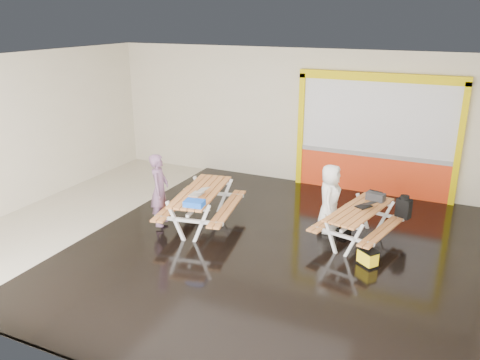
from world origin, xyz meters
The scene contains 14 objects.
room centered at (0.00, 0.00, 1.75)m, with size 10.02×8.02×3.52m.
deck centered at (1.25, 0.00, 0.03)m, with size 7.50×7.98×0.05m, color black.
kiosk centered at (2.20, 3.93, 1.44)m, with size 3.88×0.16×3.00m.
picnic_table_left centered at (-0.66, 0.41, 0.63)m, with size 1.75×2.29×0.83m.
picnic_table_right centered at (2.49, 1.01, 0.57)m, with size 1.65×2.09×0.74m.
person_left centered at (-1.41, 0.01, 0.86)m, with size 0.55×0.36×1.52m, color #6A4967.
person_right centered at (1.85, 1.20, 0.78)m, with size 0.69×0.45×1.42m, color white.
laptop_left centered at (-0.58, 0.17, 0.88)m, with size 0.37×0.34×0.15m.
laptop_right centered at (2.58, 1.11, 0.79)m, with size 0.44×0.43×0.14m.
blue_pouch centered at (-0.36, -0.38, 0.88)m, with size 0.37×0.26×0.11m, color blue.
toolbox centered at (2.68, 1.58, 0.83)m, with size 0.39×0.26×0.21m.
backpack centered at (3.23, 1.63, 0.68)m, with size 0.32×0.26×0.46m.
dark_case centered at (2.09, 1.27, 0.12)m, with size 0.36×0.27×0.14m, color black.
fluke_bag centered at (2.86, 0.13, 0.20)m, with size 0.42×0.40×0.31m.
Camera 1 is at (4.03, -7.79, 4.30)m, focal length 36.32 mm.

